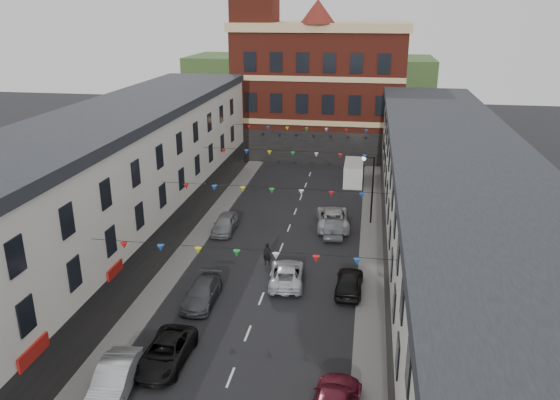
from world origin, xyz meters
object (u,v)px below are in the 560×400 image
Objects in this scene: car_left_e at (225,223)px; car_right_e at (334,226)px; car_left_c at (166,352)px; car_right_d at (349,282)px; car_right_f at (333,217)px; moving_car at (287,274)px; street_lamp at (370,181)px; car_left_d at (202,293)px; pedestrian at (267,254)px; white_van at (354,173)px; car_left_b at (114,379)px.

car_left_e is 8.98m from car_right_e.
car_left_c is 1.14× the size of car_left_e.
car_right_f reaches higher than car_right_d.
car_left_c is 10.95m from moving_car.
street_lamp is 1.38× the size of car_right_e.
car_left_d is 0.79× the size of car_right_f.
white_van is at bearing 84.12° from pedestrian.
car_right_e is (9.01, 21.25, -0.05)m from car_left_b.
car_left_c is at bearing -104.71° from white_van.
car_left_e is at bearing -163.04° from street_lamp.
car_right_d is at bearing -88.85° from white_van.
street_lamp reaches higher than moving_car.
car_left_d is at bearing -107.97° from white_van.
street_lamp is at bearing -137.60° from car_right_e.
car_left_b reaches higher than car_right_e.
moving_car is at bearing -114.45° from street_lamp.
car_right_f is at bearing -96.15° from white_van.
car_left_c is (1.60, 2.61, -0.10)m from car_left_b.
car_right_f is at bearing -107.92° from moving_car.
car_right_d reaches higher than car_right_e.
car_left_e is at bearing -123.63° from white_van.
car_right_f reaches higher than car_right_e.
car_left_c is at bearing 57.87° from moving_car.
moving_car is 23.56m from white_van.
car_right_d is 4.27m from moving_car.
pedestrian is at bearing 53.14° from car_right_e.
white_van is (10.01, 15.24, 0.41)m from car_left_e.
car_left_d is 6.60m from pedestrian.
car_left_c reaches higher than car_left_d.
car_right_d is at bearing 46.40° from car_left_c.
car_right_e is at bearing -111.70° from moving_car.
car_left_e is (-1.53, 17.84, 0.05)m from car_left_c.
car_left_e is at bearing 10.95° from car_right_f.
car_left_e is 18.24m from white_van.
car_left_c is at bearing -115.38° from street_lamp.
pedestrian is at bearing -127.61° from street_lamp.
car_right_e is 7.73m from pedestrian.
car_left_b is at bearing 49.42° from car_right_d.
street_lamp is 13.15m from moving_car.
pedestrian is at bearing -25.21° from car_right_d.
car_left_b is 2.70× the size of pedestrian.
pedestrian reaches higher than car_left_c.
car_left_c is at bearing 51.53° from car_left_b.
car_right_e is 1.88m from car_right_f.
car_right_f is 1.19× the size of moving_car.
car_left_c is 0.83× the size of car_right_f.
pedestrian is at bearing -104.83° from white_van.
car_right_f is at bearing 62.13° from car_left_b.
car_left_b is at bearing 63.11° from car_right_f.
car_left_e is 2.43× the size of pedestrian.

